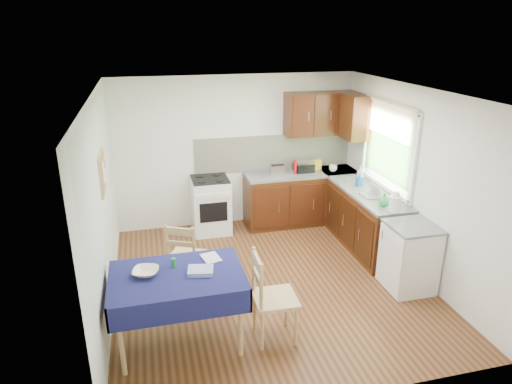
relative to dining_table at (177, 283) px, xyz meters
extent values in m
plane|color=#462712|center=(1.25, 0.94, -0.72)|extent=(4.20, 4.20, 0.00)
cube|color=white|center=(1.25, 0.94, 1.78)|extent=(4.00, 4.20, 0.02)
cube|color=white|center=(1.25, 3.04, 0.53)|extent=(4.00, 0.02, 2.50)
cube|color=white|center=(1.25, -1.16, 0.53)|extent=(4.00, 0.02, 2.50)
cube|color=silver|center=(-0.75, 0.94, 0.53)|extent=(0.02, 4.20, 2.50)
cube|color=white|center=(3.25, 0.94, 0.53)|extent=(0.02, 4.20, 2.50)
cube|color=#371609|center=(2.30, 2.74, -0.29)|extent=(1.90, 0.60, 0.86)
cube|color=#371609|center=(2.95, 1.59, -0.29)|extent=(0.60, 1.70, 0.86)
cube|color=slate|center=(2.30, 2.74, 0.16)|extent=(1.90, 0.60, 0.04)
cube|color=slate|center=(2.95, 1.59, 0.16)|extent=(0.60, 1.70, 0.04)
cube|color=slate|center=(2.95, 2.74, 0.16)|extent=(0.60, 0.60, 0.04)
cube|color=#F3EBCE|center=(1.90, 3.03, 0.48)|extent=(2.70, 0.02, 0.60)
cube|color=#371609|center=(2.65, 2.87, 1.13)|extent=(1.20, 0.35, 0.70)
cube|color=#371609|center=(3.08, 2.44, 1.13)|extent=(0.35, 0.50, 0.70)
cube|color=white|center=(0.75, 2.74, -0.27)|extent=(0.60, 0.60, 0.90)
cube|color=black|center=(0.75, 2.74, 0.18)|extent=(0.58, 0.58, 0.02)
cube|color=black|center=(0.75, 2.44, -0.27)|extent=(0.44, 0.01, 0.32)
cube|color=#2B4F20|center=(3.24, 1.64, 0.78)|extent=(0.01, 1.40, 0.85)
cube|color=white|center=(3.22, 1.64, 1.43)|extent=(0.04, 1.48, 0.06)
cube|color=white|center=(3.22, 1.64, 0.23)|extent=(0.04, 1.48, 0.06)
cube|color=#C7AB89|center=(3.21, 1.64, 1.21)|extent=(0.02, 1.36, 0.44)
cube|color=white|center=(2.95, 0.39, -0.30)|extent=(0.55, 0.58, 0.85)
cube|color=slate|center=(2.95, 0.39, 0.15)|extent=(0.58, 0.60, 0.03)
cube|color=tan|center=(-0.72, 1.24, 0.88)|extent=(0.02, 0.62, 0.47)
cube|color=olive|center=(-0.71, 1.24, 0.88)|extent=(0.01, 0.56, 0.41)
cube|color=white|center=(-0.70, 1.16, 0.90)|extent=(0.00, 0.18, 0.24)
cube|color=white|center=(-0.70, 1.36, 0.78)|extent=(0.00, 0.15, 0.20)
cube|color=#0F143D|center=(0.00, 0.00, 0.09)|extent=(1.33, 0.89, 0.03)
cube|color=#0F143D|center=(0.00, -0.45, -0.02)|extent=(1.37, 0.02, 0.26)
cube|color=#0F143D|center=(0.00, 0.45, -0.02)|extent=(1.37, 0.02, 0.26)
cube|color=#0F143D|center=(-0.67, 0.00, -0.02)|extent=(0.02, 0.93, 0.26)
cube|color=#0F143D|center=(0.67, 0.00, -0.02)|extent=(0.02, 0.93, 0.26)
cylinder|color=tan|center=(-0.58, -0.36, -0.32)|extent=(0.05, 0.05, 0.80)
cylinder|color=tan|center=(0.58, -0.36, -0.32)|extent=(0.05, 0.05, 0.80)
cylinder|color=tan|center=(-0.58, 0.36, -0.32)|extent=(0.05, 0.05, 0.80)
cylinder|color=tan|center=(0.58, 0.36, -0.32)|extent=(0.05, 0.05, 0.80)
cube|color=tan|center=(0.18, 1.06, -0.27)|extent=(0.56, 0.56, 0.04)
cube|color=tan|center=(0.11, 0.90, 0.08)|extent=(0.36, 0.19, 0.30)
cylinder|color=tan|center=(0.41, 1.15, -0.50)|extent=(0.04, 0.04, 0.46)
cylinder|color=tan|center=(0.10, 1.29, -0.50)|extent=(0.04, 0.04, 0.46)
cylinder|color=tan|center=(0.27, 0.83, -0.50)|extent=(0.04, 0.04, 0.46)
cylinder|color=tan|center=(-0.04, 0.98, -0.50)|extent=(0.04, 0.04, 0.46)
cube|color=tan|center=(1.00, -0.16, -0.24)|extent=(0.47, 0.47, 0.04)
cube|color=tan|center=(0.81, -0.16, 0.14)|extent=(0.04, 0.41, 0.32)
cylinder|color=tan|center=(1.18, -0.35, -0.48)|extent=(0.04, 0.04, 0.49)
cylinder|color=tan|center=(1.19, 0.02, -0.48)|extent=(0.04, 0.04, 0.49)
cylinder|color=tan|center=(0.82, -0.34, -0.48)|extent=(0.04, 0.04, 0.49)
cylinder|color=tan|center=(0.83, 0.03, -0.48)|extent=(0.04, 0.04, 0.49)
cube|color=silver|center=(1.86, 2.69, 0.26)|extent=(0.25, 0.15, 0.17)
cube|color=black|center=(1.86, 2.69, 0.35)|extent=(0.21, 0.02, 0.02)
cube|color=black|center=(2.36, 2.78, 0.25)|extent=(0.31, 0.27, 0.14)
cube|color=silver|center=(2.36, 2.78, 0.34)|extent=(0.31, 0.27, 0.03)
cylinder|color=red|center=(2.17, 2.69, 0.29)|extent=(0.05, 0.05, 0.23)
cube|color=yellow|center=(2.61, 2.82, 0.26)|extent=(0.15, 0.13, 0.18)
cube|color=gray|center=(2.97, 1.42, 0.19)|extent=(0.37, 0.28, 0.02)
cylinder|color=white|center=(2.97, 1.42, 0.26)|extent=(0.05, 0.18, 0.18)
cylinder|color=white|center=(2.94, 0.84, 0.28)|extent=(0.16, 0.16, 0.20)
sphere|color=white|center=(2.94, 0.84, 0.40)|extent=(0.10, 0.10, 0.10)
imported|color=white|center=(2.84, 2.66, 0.23)|extent=(0.16, 0.16, 0.11)
imported|color=white|center=(2.96, 1.91, 0.33)|extent=(0.17, 0.17, 0.31)
imported|color=blue|center=(2.93, 1.88, 0.28)|extent=(0.10, 0.10, 0.20)
imported|color=green|center=(2.89, 1.04, 0.27)|extent=(0.16, 0.16, 0.19)
imported|color=#FAF3CD|center=(-0.31, 0.07, 0.14)|extent=(0.32, 0.32, 0.06)
imported|color=white|center=(0.30, 0.23, 0.11)|extent=(0.22, 0.27, 0.02)
cylinder|color=#248638|center=(-0.02, 0.17, 0.15)|extent=(0.05, 0.05, 0.10)
cube|color=#273C92|center=(0.24, -0.02, 0.13)|extent=(0.29, 0.25, 0.05)
camera|label=1|loc=(-0.20, -4.15, 2.51)|focal=32.00mm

